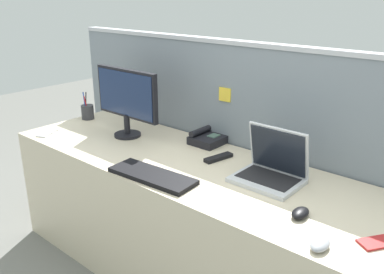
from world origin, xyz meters
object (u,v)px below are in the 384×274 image
at_px(laptop, 272,167).
at_px(computer_mouse_right_hand, 320,244).
at_px(cell_phone_white_slab, 47,133).
at_px(computer_mouse_left_hand, 300,213).
at_px(desk_phone, 207,139).
at_px(desktop_monitor, 127,97).
at_px(cell_phone_red_case, 377,243).
at_px(tv_remote, 218,158).
at_px(keyboard_main, 152,176).
at_px(pen_cup, 88,112).

height_order(laptop, computer_mouse_right_hand, laptop).
bearing_deg(cell_phone_white_slab, computer_mouse_left_hand, -22.17).
bearing_deg(computer_mouse_right_hand, desk_phone, 148.23).
xyz_separation_m(desktop_monitor, computer_mouse_right_hand, (1.39, -0.34, -0.22)).
xyz_separation_m(laptop, cell_phone_red_case, (0.55, -0.21, -0.06)).
relative_size(desk_phone, computer_mouse_right_hand, 1.88).
height_order(laptop, desk_phone, laptop).
xyz_separation_m(laptop, tv_remote, (-0.34, 0.03, -0.05)).
xyz_separation_m(computer_mouse_right_hand, computer_mouse_left_hand, (-0.15, 0.15, 0.00)).
distance_m(cell_phone_white_slab, cell_phone_red_case, 1.95).
bearing_deg(tv_remote, computer_mouse_right_hand, -16.46).
relative_size(keyboard_main, cell_phone_white_slab, 3.02).
relative_size(pen_cup, cell_phone_red_case, 1.46).
bearing_deg(computer_mouse_right_hand, tv_remote, 150.34).
distance_m(laptop, keyboard_main, 0.56).
bearing_deg(cell_phone_red_case, desktop_monitor, -152.99).
bearing_deg(desktop_monitor, desk_phone, 25.48).
bearing_deg(desk_phone, desktop_monitor, -154.52).
xyz_separation_m(laptop, pen_cup, (-1.46, 0.02, -0.01)).
relative_size(desk_phone, computer_mouse_left_hand, 1.88).
height_order(desktop_monitor, keyboard_main, desktop_monitor).
distance_m(laptop, cell_phone_white_slab, 1.43).
xyz_separation_m(pen_cup, cell_phone_red_case, (2.01, -0.23, -0.05)).
relative_size(desktop_monitor, computer_mouse_right_hand, 4.92).
xyz_separation_m(desktop_monitor, desk_phone, (0.45, 0.21, -0.21)).
relative_size(computer_mouse_right_hand, computer_mouse_left_hand, 1.00).
height_order(desk_phone, tv_remote, desk_phone).
height_order(keyboard_main, computer_mouse_right_hand, computer_mouse_right_hand).
relative_size(computer_mouse_left_hand, cell_phone_red_case, 0.77).
xyz_separation_m(desktop_monitor, keyboard_main, (0.54, -0.32, -0.23)).
bearing_deg(pen_cup, cell_phone_white_slab, -79.31).
bearing_deg(computer_mouse_left_hand, tv_remote, 153.59).
distance_m(desk_phone, computer_mouse_left_hand, 0.89).
xyz_separation_m(pen_cup, cell_phone_white_slab, (0.07, -0.35, -0.05)).
relative_size(desk_phone, pen_cup, 1.00).
bearing_deg(desktop_monitor, cell_phone_red_case, -6.78).
bearing_deg(pen_cup, computer_mouse_right_hand, -11.74).
bearing_deg(desktop_monitor, cell_phone_white_slab, -143.29).
height_order(desktop_monitor, computer_mouse_left_hand, desktop_monitor).
height_order(pen_cup, cell_phone_red_case, pen_cup).
relative_size(cell_phone_red_case, tv_remote, 0.76).
bearing_deg(desk_phone, keyboard_main, -79.87).
relative_size(keyboard_main, pen_cup, 2.35).
relative_size(desktop_monitor, computer_mouse_left_hand, 4.92).
bearing_deg(cell_phone_white_slab, keyboard_main, -27.23).
bearing_deg(pen_cup, desk_phone, 10.15).
height_order(desk_phone, cell_phone_white_slab, desk_phone).
bearing_deg(desk_phone, tv_remote, -37.55).
relative_size(desktop_monitor, cell_phone_white_slab, 3.35).
xyz_separation_m(desk_phone, cell_phone_white_slab, (-0.86, -0.52, -0.02)).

